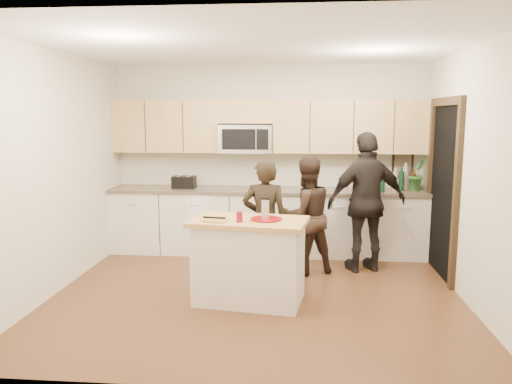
# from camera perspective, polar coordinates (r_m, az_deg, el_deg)

# --- Properties ---
(floor) EXTENTS (4.50, 4.50, 0.00)m
(floor) POSITION_cam_1_polar(r_m,az_deg,el_deg) (5.73, 0.10, -11.48)
(floor) COLOR #57301D
(floor) RESTS_ON ground
(room_shell) EXTENTS (4.52, 4.02, 2.71)m
(room_shell) POSITION_cam_1_polar(r_m,az_deg,el_deg) (5.39, 0.10, 6.06)
(room_shell) COLOR beige
(room_shell) RESTS_ON ground
(back_cabinetry) EXTENTS (4.50, 0.66, 0.94)m
(back_cabinetry) POSITION_cam_1_polar(r_m,az_deg,el_deg) (7.22, 1.24, -3.32)
(back_cabinetry) COLOR silver
(back_cabinetry) RESTS_ON ground
(upper_cabinetry) EXTENTS (4.50, 0.33, 0.75)m
(upper_cabinetry) POSITION_cam_1_polar(r_m,az_deg,el_deg) (7.21, 1.61, 7.64)
(upper_cabinetry) COLOR tan
(upper_cabinetry) RESTS_ON ground
(microwave) EXTENTS (0.76, 0.41, 0.40)m
(microwave) POSITION_cam_1_polar(r_m,az_deg,el_deg) (7.21, -1.15, 6.11)
(microwave) COLOR silver
(microwave) RESTS_ON ground
(doorway) EXTENTS (0.06, 1.25, 2.20)m
(doorway) POSITION_cam_1_polar(r_m,az_deg,el_deg) (6.56, 20.62, 0.96)
(doorway) COLOR black
(doorway) RESTS_ON ground
(framed_picture) EXTENTS (0.30, 0.03, 0.38)m
(framed_picture) POSITION_cam_1_polar(r_m,az_deg,el_deg) (7.53, 16.41, 3.04)
(framed_picture) COLOR black
(framed_picture) RESTS_ON ground
(dish_towel) EXTENTS (0.34, 0.60, 0.48)m
(dish_towel) POSITION_cam_1_polar(r_m,az_deg,el_deg) (7.10, -6.53, -0.88)
(dish_towel) COLOR white
(dish_towel) RESTS_ON ground
(island) EXTENTS (1.29, 0.87, 0.90)m
(island) POSITION_cam_1_polar(r_m,az_deg,el_deg) (5.36, -0.79, -7.81)
(island) COLOR silver
(island) RESTS_ON ground
(red_plate) EXTENTS (0.33, 0.33, 0.02)m
(red_plate) POSITION_cam_1_polar(r_m,az_deg,el_deg) (5.23, 1.19, -3.11)
(red_plate) COLOR maroon
(red_plate) RESTS_ON island
(box_grater) EXTENTS (0.09, 0.07, 0.22)m
(box_grater) POSITION_cam_1_polar(r_m,az_deg,el_deg) (5.21, 1.08, -1.81)
(box_grater) COLOR silver
(box_grater) RESTS_ON red_plate
(drink_glass) EXTENTS (0.06, 0.06, 0.11)m
(drink_glass) POSITION_cam_1_polar(r_m,az_deg,el_deg) (5.12, -1.91, -2.87)
(drink_glass) COLOR maroon
(drink_glass) RESTS_ON island
(cutting_board) EXTENTS (0.25, 0.20, 0.02)m
(cutting_board) POSITION_cam_1_polar(r_m,az_deg,el_deg) (5.15, -4.64, -3.30)
(cutting_board) COLOR tan
(cutting_board) RESTS_ON island
(tongs) EXTENTS (0.24, 0.07, 0.02)m
(tongs) POSITION_cam_1_polar(r_m,az_deg,el_deg) (5.23, -4.78, -2.93)
(tongs) COLOR black
(tongs) RESTS_ON cutting_board
(knife) EXTENTS (0.19, 0.05, 0.01)m
(knife) POSITION_cam_1_polar(r_m,az_deg,el_deg) (5.11, -5.41, -3.28)
(knife) COLOR silver
(knife) RESTS_ON cutting_board
(toaster) EXTENTS (0.32, 0.23, 0.18)m
(toaster) POSITION_cam_1_polar(r_m,az_deg,el_deg) (7.29, -8.22, 1.13)
(toaster) COLOR black
(toaster) RESTS_ON back_cabinetry
(bottle_cluster) EXTENTS (0.68, 0.38, 0.38)m
(bottle_cluster) POSITION_cam_1_polar(r_m,az_deg,el_deg) (7.25, 15.17, 1.57)
(bottle_cluster) COLOR black
(bottle_cluster) RESTS_ON back_cabinetry
(orchid) EXTENTS (0.33, 0.31, 0.47)m
(orchid) POSITION_cam_1_polar(r_m,az_deg,el_deg) (7.31, 17.93, 1.98)
(orchid) COLOR #2E6729
(orchid) RESTS_ON back_cabinetry
(woman_left) EXTENTS (0.54, 0.36, 1.48)m
(woman_left) POSITION_cam_1_polar(r_m,az_deg,el_deg) (5.93, 1.02, -3.34)
(woman_left) COLOR black
(woman_left) RESTS_ON ground
(woman_center) EXTENTS (0.89, 0.81, 1.48)m
(woman_center) POSITION_cam_1_polar(r_m,az_deg,el_deg) (6.28, 5.72, -2.71)
(woman_center) COLOR black
(woman_center) RESTS_ON ground
(woman_right) EXTENTS (1.13, 0.73, 1.78)m
(woman_right) POSITION_cam_1_polar(r_m,az_deg,el_deg) (6.47, 12.55, -1.16)
(woman_right) COLOR black
(woman_right) RESTS_ON ground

